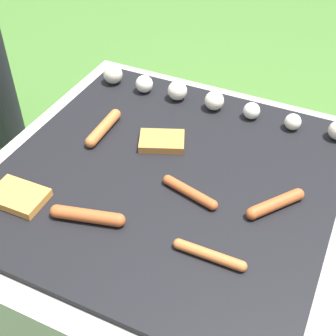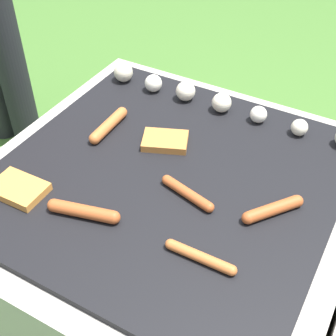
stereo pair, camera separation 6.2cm
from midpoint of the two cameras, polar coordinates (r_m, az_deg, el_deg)
ground_plane at (r=1.48m, az=1.23°, el=-13.33°), size 14.00×14.00×0.00m
grill at (r=1.31m, az=1.37°, el=-7.90°), size 0.91×0.91×0.43m
sausage_back_center at (r=1.05m, az=-8.61°, el=-5.28°), size 0.17×0.07×0.03m
sausage_front_center at (r=1.29m, az=-5.88°, el=5.20°), size 0.03×0.17×0.03m
sausage_front_left at (r=1.08m, az=14.29°, el=-4.95°), size 0.11×0.13×0.03m
sausage_back_left at (r=1.09m, az=4.01°, el=-3.12°), size 0.15×0.06×0.02m
sausage_back_right at (r=0.97m, az=5.82°, el=-10.79°), size 0.16×0.02×0.02m
bread_slice_center at (r=1.23m, az=1.09°, el=3.29°), size 0.14×0.12×0.02m
bread_slice_left at (r=1.14m, az=-16.29°, el=-2.49°), size 0.13×0.09×0.02m
mushroom_row at (r=1.37m, az=6.22°, el=8.41°), size 0.74×0.06×0.06m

